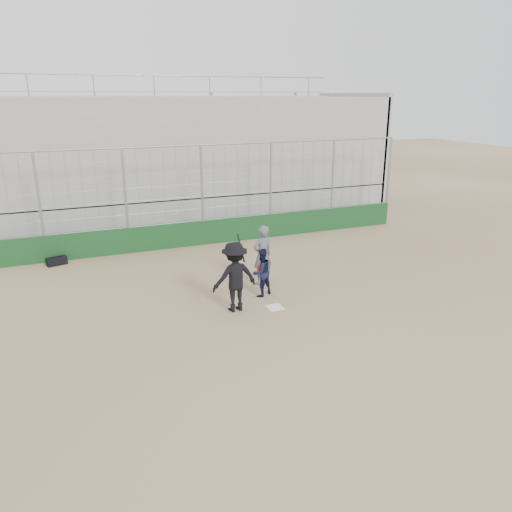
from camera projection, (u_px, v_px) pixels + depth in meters
name	position (u px, v px, depth m)	size (l,w,h in m)	color
ground	(275.00, 308.00, 14.38)	(90.00, 90.00, 0.00)	brown
home_plate	(275.00, 307.00, 14.38)	(0.44, 0.44, 0.02)	white
backstop	(203.00, 221.00, 20.24)	(18.10, 0.25, 4.04)	#113718
bleachers	(172.00, 159.00, 23.98)	(20.25, 6.70, 6.98)	gray
batter_at_plate	(235.00, 277.00, 13.94)	(1.35, 0.85, 2.13)	black
catcher_crouched	(262.00, 280.00, 15.09)	(0.89, 0.81, 1.03)	black
umpire	(263.00, 258.00, 15.94)	(0.71, 0.47, 1.75)	#4D5662
equipment_bag	(57.00, 261.00, 17.95)	(0.75, 0.48, 0.34)	black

